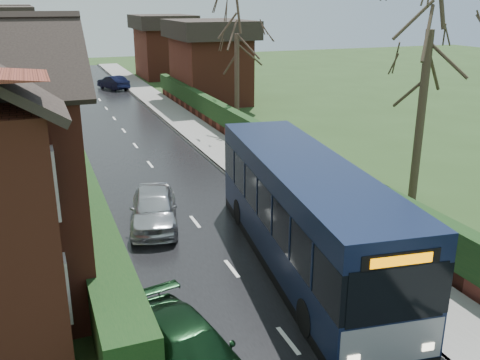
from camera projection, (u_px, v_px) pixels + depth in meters
name	position (u px, v px, depth m)	size (l,w,h in m)	color
ground	(257.00, 301.00, 14.96)	(140.00, 140.00, 0.00)	#29441D
road	(169.00, 189.00, 23.79)	(6.00, 100.00, 0.02)	black
pavement	(257.00, 177.00, 25.23)	(2.50, 100.00, 0.14)	slate
kerb_right	(233.00, 180.00, 24.82)	(0.12, 100.00, 0.14)	gray
kerb_left	(99.00, 197.00, 22.73)	(0.12, 100.00, 0.10)	gray
front_hedge	(91.00, 228.00, 17.78)	(1.20, 16.00, 1.60)	black
picket_fence	(114.00, 234.00, 18.15)	(0.10, 16.00, 0.90)	gray
right_wall_hedge	(287.00, 154.00, 25.46)	(0.60, 50.00, 1.80)	maroon
bus	(304.00, 216.00, 16.46)	(4.03, 11.49, 3.42)	black
car_silver	(154.00, 208.00, 19.73)	(1.68, 4.17, 1.42)	#BABBBF
car_green	(189.00, 354.00, 11.71)	(1.79, 4.40, 1.28)	black
car_distant	(113.00, 83.00, 50.18)	(1.35, 3.87, 1.27)	black
bus_stop_sign	(385.00, 241.00, 14.36)	(0.19, 0.42, 2.81)	slate
tree_right_near	(432.00, 16.00, 19.86)	(4.61, 4.61, 9.95)	#362C20
tree_right_far	(237.00, 27.00, 33.67)	(4.42, 4.42, 8.53)	#3E2D24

